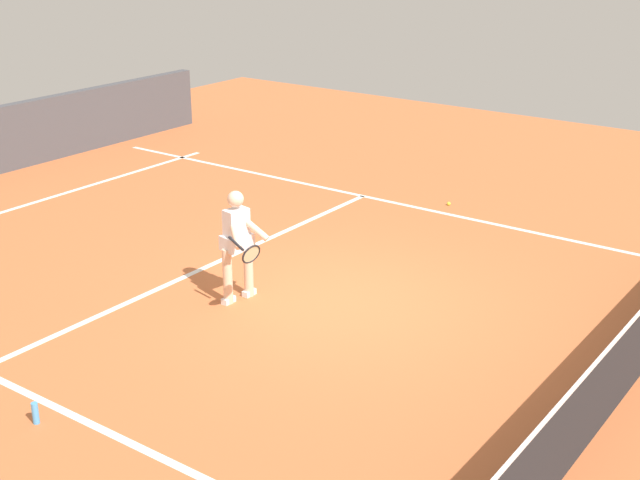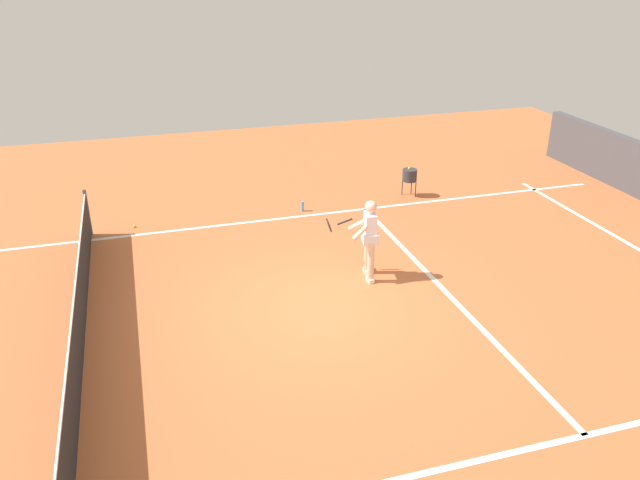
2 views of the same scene
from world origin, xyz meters
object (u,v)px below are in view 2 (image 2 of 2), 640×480
(ball_hopper, at_px, (410,175))
(water_bottle, at_px, (302,206))
(tennis_player, at_px, (368,236))
(tennis_ball_near, at_px, (134,226))

(ball_hopper, relative_size, water_bottle, 3.10)
(ball_hopper, xyz_separation_m, water_bottle, (-0.21, 2.83, -0.43))
(tennis_player, bearing_deg, tennis_ball_near, 48.28)
(ball_hopper, distance_m, water_bottle, 2.87)
(tennis_ball_near, distance_m, ball_hopper, 6.71)
(tennis_ball_near, xyz_separation_m, water_bottle, (-0.14, -3.86, 0.09))
(ball_hopper, bearing_deg, tennis_player, 146.22)
(tennis_player, height_order, tennis_ball_near, tennis_player)
(tennis_ball_near, relative_size, ball_hopper, 0.09)
(ball_hopper, bearing_deg, water_bottle, 94.31)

